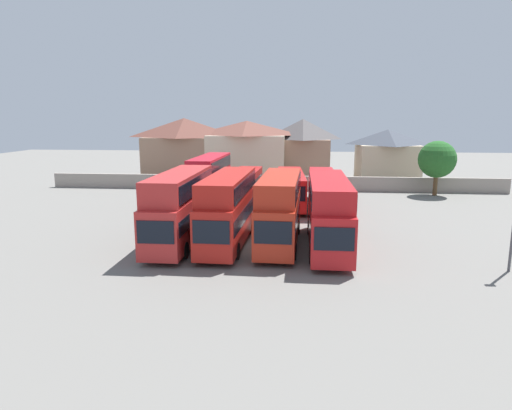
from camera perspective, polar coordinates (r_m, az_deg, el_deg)
The scene contains 15 objects.
ground at distance 49.68m, azimuth 1.61°, elevation 0.67°, with size 140.00×140.00×0.00m, color slate.
depot_boundary_wall at distance 55.99m, azimuth 2.06°, elevation 2.78°, with size 56.00×0.50×1.80m, color gray.
bus_1 at distance 32.47m, azimuth -9.54°, elevation 0.08°, with size 2.69×11.01×5.10m.
bus_2 at distance 31.99m, azimuth -3.51°, elevation -0.08°, with size 2.87×11.04×4.96m.
bus_3 at distance 31.64m, azimuth 2.99°, elevation -0.22°, with size 2.91×10.29×4.94m.
bus_4 at distance 31.48m, azimuth 9.09°, elevation -0.53°, with size 2.71×11.66×4.81m.
bus_5 at distance 47.06m, azimuth -5.83°, elevation 3.47°, with size 2.77×11.26×4.95m.
bus_6 at distance 46.13m, azimuth -1.56°, elevation 2.34°, with size 2.93×11.29×3.44m.
bus_7 at distance 46.21m, azimuth 4.40°, elevation 2.27°, with size 3.10×11.94×3.37m.
bus_8 at distance 45.68m, azimuth 8.37°, elevation 2.12°, with size 2.65×12.08×3.41m.
house_terrace_left at distance 65.23m, azimuth -8.95°, elevation 6.98°, with size 11.45×6.77×8.74m.
house_terrace_centre at distance 63.78m, azimuth -1.16°, elevation 6.84°, with size 11.10×7.51×8.37m.
house_terrace_right at distance 64.71m, azimuth 5.87°, elevation 6.97°, with size 7.73×7.01×8.62m.
house_terrace_far_right at distance 65.27m, azimuth 16.12°, elevation 6.00°, with size 8.21×8.30×7.22m.
tree_left_of_lot at distance 55.80m, azimuth 21.81°, elevation 5.32°, with size 4.21×4.21×6.27m.
Camera 1 is at (3.16, -30.75, 8.98)m, focal length 31.83 mm.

